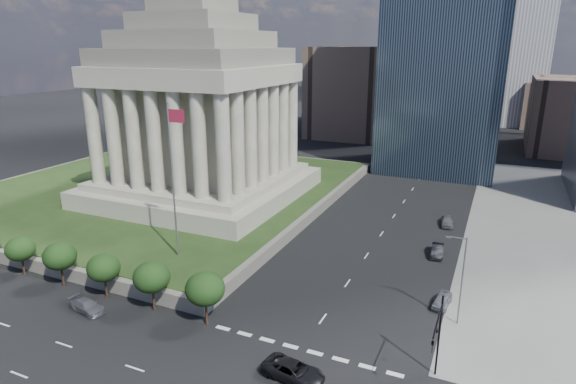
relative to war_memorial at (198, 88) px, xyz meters
The scene contains 16 objects.
ground 65.71m from the war_memorial, 56.82° to the left, with size 500.00×500.00×0.00m, color black.
plaza_terrace 23.35m from the war_memorial, 169.70° to the left, with size 66.00×70.00×1.80m, color #656257.
plaza_lawn 22.52m from the war_memorial, 169.70° to the left, with size 64.00×68.00×0.10m, color #213515.
war_memorial is the anchor object (origin of this frame).
flagpole 28.16m from the war_memorial, 63.11° to the right, with size 2.52×0.24×20.00m.
tree_row 38.69m from the war_memorial, 92.53° to the right, with size 53.00×4.00×6.00m, color black, non-canonical shape.
midrise_glass 59.82m from the war_memorial, 52.55° to the left, with size 26.00×26.00×60.00m, color black.
building_filler_ne 105.88m from the war_memorial, 51.17° to the left, with size 20.00×30.00×20.00m, color brown.
building_filler_nw 82.43m from the war_memorial, 87.21° to the left, with size 24.00×30.00×28.00m, color brown.
traffic_signal_ne 60.00m from the war_memorial, 36.42° to the right, with size 0.30×5.74×8.00m.
street_lamp_north 54.92m from the war_memorial, 25.92° to the right, with size 2.13×0.22×10.00m.
pickup_truck 55.82m from the war_memorial, 47.58° to the right, with size 5.81×2.68×1.62m, color black.
suv_grey 43.69m from the war_memorial, 76.00° to the right, with size 4.74×1.93×1.37m, color #57585E.
parked_sedan_near 53.76m from the war_memorial, 23.50° to the right, with size 1.66×4.12×1.40m, color gray.
parked_sedan_mid 48.16m from the war_memorial, ahead, with size 4.66×1.62×1.53m, color black.
parked_sedan_far 48.18m from the war_memorial, ahead, with size 4.63×1.86×1.58m, color slate.
Camera 1 is at (15.36, -23.61, 28.70)m, focal length 30.00 mm.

